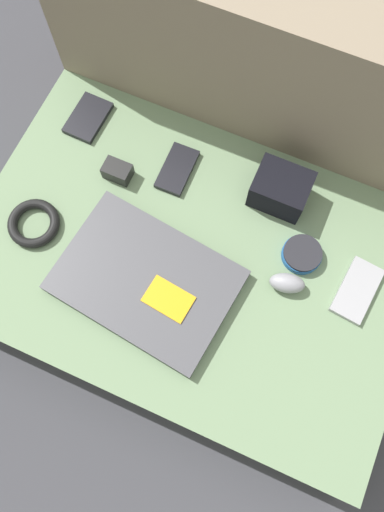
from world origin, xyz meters
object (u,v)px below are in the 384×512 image
speaker_puck (302,254)px  charger_brick (118,171)px  phone_black (357,290)px  laptop (146,281)px  camera_pouch (281,189)px  phone_small (177,169)px  computer_mouse (287,283)px  phone_silver (88,118)px

speaker_puck → charger_brick: size_ratio=1.39×
phone_black → laptop: bearing=-152.7°
camera_pouch → charger_brick: size_ratio=1.93×
speaker_puck → phone_black: bearing=-11.3°
speaker_puck → charger_brick: bearing=178.1°
speaker_puck → phone_small: 0.32m
laptop → charger_brick: size_ratio=6.29×
laptop → camera_pouch: bearing=65.0°
computer_mouse → phone_silver: bearing=147.7°
computer_mouse → charger_brick: (-0.41, 0.09, -0.00)m
charger_brick → phone_silver: bearing=141.8°
phone_silver → charger_brick: 0.16m
computer_mouse → laptop: bearing=-171.3°
laptop → computer_mouse: (0.26, 0.11, 0.01)m
speaker_puck → camera_pouch: bearing=130.9°
phone_black → charger_brick: bearing=-178.1°
charger_brick → speaker_puck: bearing=-1.9°
computer_mouse → phone_black: (0.13, 0.05, -0.01)m
speaker_puck → phone_silver: speaker_puck is taller
laptop → camera_pouch: 0.33m
computer_mouse → phone_small: (-0.30, 0.15, -0.01)m
phone_black → charger_brick: size_ratio=2.25×
phone_small → charger_brick: size_ratio=1.94×
phone_black → charger_brick: charger_brick is taller
laptop → camera_pouch: camera_pouch is taller
phone_silver → phone_small: bearing=-7.2°
phone_black → camera_pouch: bearing=155.2°
speaker_puck → phone_silver: 0.55m
speaker_puck → phone_small: bearing=166.5°
laptop → phone_black: 0.42m
computer_mouse → phone_silver: 0.57m
phone_small → laptop: bearing=-80.7°
laptop → phone_black: (0.39, 0.15, -0.01)m
computer_mouse → speaker_puck: bearing=70.9°
camera_pouch → charger_brick: camera_pouch is taller
laptop → phone_silver: (-0.28, 0.29, -0.01)m
camera_pouch → charger_brick: (-0.33, -0.09, -0.02)m
charger_brick → phone_small: bearing=28.5°
phone_small → camera_pouch: size_ratio=1.00×
computer_mouse → phone_black: size_ratio=0.59×
camera_pouch → phone_silver: bearing=179.2°
speaker_puck → laptop: bearing=-146.2°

